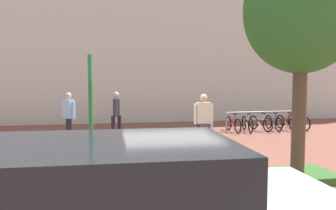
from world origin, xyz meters
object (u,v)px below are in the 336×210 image
tree_sidewalk (302,11)px  bike_rack_cluster (267,122)px  bike_at_sign (89,172)px  bollard_steel (211,124)px  person_shirt_white (69,114)px  person_shirt_blue (203,119)px  parking_sign_post (91,103)px  person_suited_navy (116,112)px

tree_sidewalk → bike_rack_cluster: 7.87m
bike_at_sign → bollard_steel: size_ratio=1.87×
tree_sidewalk → person_shirt_white: (-5.18, 5.29, -2.52)m
bike_rack_cluster → person_shirt_blue: bearing=-138.1°
tree_sidewalk → parking_sign_post: tree_sidewalk is taller
tree_sidewalk → person_shirt_white: tree_sidewalk is taller
bike_at_sign → person_suited_navy: size_ratio=0.98×
parking_sign_post → bike_at_sign: 1.34m
parking_sign_post → person_shirt_blue: 4.41m
parking_sign_post → tree_sidewalk: bearing=-1.7°
parking_sign_post → person_shirt_blue: size_ratio=1.50×
bike_rack_cluster → person_suited_navy: person_suited_navy is taller
tree_sidewalk → parking_sign_post: 4.57m
bollard_steel → bike_at_sign: bearing=-127.7°
parking_sign_post → bike_at_sign: bearing=111.1°
bike_rack_cluster → person_shirt_blue: person_shirt_blue is taller
bike_at_sign → person_shirt_white: bearing=100.6°
person_shirt_blue → person_suited_navy: (-2.50, 2.64, 0.00)m
bike_at_sign → bollard_steel: 6.98m
bike_at_sign → person_suited_navy: person_suited_navy is taller
person_shirt_blue → person_shirt_white: same height
person_suited_navy → person_shirt_white: 1.69m
person_shirt_blue → person_shirt_white: size_ratio=1.00×
tree_sidewalk → bollard_steel: size_ratio=5.35×
person_shirt_blue → bike_rack_cluster: bearing=41.9°
bike_at_sign → bike_rack_cluster: size_ratio=0.45×
person_shirt_blue → person_shirt_white: 4.62m
tree_sidewalk → bike_rack_cluster: tree_sidewalk is taller
bollard_steel → tree_sidewalk: bearing=-90.2°
bollard_steel → person_shirt_blue: 2.91m
parking_sign_post → person_suited_navy: size_ratio=1.50×
bike_rack_cluster → person_suited_navy: 6.46m
bike_at_sign → bollard_steel: (4.27, 5.53, 0.10)m
bike_rack_cluster → person_shirt_white: person_shirt_white is taller
bike_at_sign → bike_rack_cluster: (7.04, 6.36, -0.00)m
bike_at_sign → bike_rack_cluster: bike_at_sign is taller
parking_sign_post → bike_rack_cluster: parking_sign_post is taller
parking_sign_post → bike_at_sign: parking_sign_post is taller
tree_sidewalk → bike_at_sign: tree_sidewalk is taller
tree_sidewalk → person_suited_navy: bearing=121.6°
bike_at_sign → person_suited_navy: (0.67, 5.53, 0.63)m
bike_rack_cluster → bollard_steel: (-2.77, -0.83, 0.10)m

